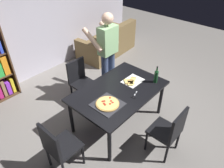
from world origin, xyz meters
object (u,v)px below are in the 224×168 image
at_px(dining_table, 119,93).
at_px(couch, 108,44).
at_px(person_serving_pizza, 107,51).
at_px(pepperoni_pizza_on_tray, 108,104).
at_px(chair_left_end, 58,146).
at_px(chair_far_side, 80,79).
at_px(chair_near_camera, 170,130).
at_px(kitchen_scissors, 134,96).
at_px(wine_bottle, 156,76).

bearing_deg(dining_table, couch, 46.21).
xyz_separation_m(person_serving_pizza, pepperoni_pizza_on_tray, (-0.97, -0.90, -0.23)).
xyz_separation_m(chair_left_end, couch, (3.19, 1.99, -0.21)).
height_order(dining_table, chair_far_side, chair_far_side).
bearing_deg(chair_left_end, chair_near_camera, -38.07).
bearing_deg(chair_near_camera, dining_table, 90.00).
distance_m(chair_far_side, kitchen_scissors, 1.32).
height_order(chair_left_end, kitchen_scissors, chair_left_end).
bearing_deg(chair_left_end, dining_table, 0.00).
distance_m(pepperoni_pizza_on_tray, wine_bottle, 1.03).
xyz_separation_m(couch, kitchen_scissors, (-1.87, -2.28, 0.45)).
bearing_deg(chair_left_end, kitchen_scissors, -12.52).
distance_m(person_serving_pizza, wine_bottle, 1.12).
bearing_deg(chair_left_end, person_serving_pizza, 22.91).
xyz_separation_m(dining_table, wine_bottle, (0.60, -0.33, 0.19)).
relative_size(chair_near_camera, kitchen_scissors, 4.53).
distance_m(wine_bottle, kitchen_scissors, 0.58).
bearing_deg(pepperoni_pizza_on_tray, couch, 42.36).
relative_size(chair_left_end, couch, 0.51).
xyz_separation_m(couch, pepperoni_pizza_on_tray, (-2.30, -2.10, 0.46)).
distance_m(chair_left_end, wine_bottle, 1.95).
bearing_deg(chair_far_side, dining_table, -90.00).
height_order(chair_left_end, person_serving_pizza, person_serving_pizza).
distance_m(couch, kitchen_scissors, 2.98).
relative_size(dining_table, couch, 0.90).
relative_size(dining_table, pepperoni_pizza_on_tray, 3.79).
relative_size(chair_near_camera, pepperoni_pizza_on_tray, 2.14).
xyz_separation_m(dining_table, pepperoni_pizza_on_tray, (-0.40, -0.11, 0.09)).
distance_m(pepperoni_pizza_on_tray, kitchen_scissors, 0.47).
bearing_deg(kitchen_scissors, person_serving_pizza, 63.63).
bearing_deg(person_serving_pizza, pepperoni_pizza_on_tray, -137.26).
xyz_separation_m(chair_left_end, pepperoni_pizza_on_tray, (0.88, -0.11, 0.25)).
bearing_deg(couch, kitchen_scissors, -129.30).
bearing_deg(dining_table, chair_far_side, 90.00).
bearing_deg(couch, chair_far_side, -152.70).
xyz_separation_m(chair_near_camera, chair_left_end, (-1.28, 1.00, 0.00)).
relative_size(pepperoni_pizza_on_tray, kitchen_scissors, 2.11).
distance_m(chair_near_camera, kitchen_scissors, 0.75).
bearing_deg(kitchen_scissors, wine_bottle, -4.10).
bearing_deg(pepperoni_pizza_on_tray, chair_left_end, 172.76).
height_order(person_serving_pizza, pepperoni_pizza_on_tray, person_serving_pizza).
relative_size(chair_far_side, person_serving_pizza, 0.51).
bearing_deg(chair_near_camera, pepperoni_pizza_on_tray, 114.02).
bearing_deg(dining_table, chair_near_camera, -90.00).
relative_size(couch, wine_bottle, 5.57).
relative_size(chair_left_end, kitchen_scissors, 4.53).
distance_m(chair_near_camera, chair_left_end, 1.63).
bearing_deg(dining_table, kitchen_scissors, -82.51).
height_order(dining_table, wine_bottle, wine_bottle).
bearing_deg(wine_bottle, chair_near_camera, -132.03).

